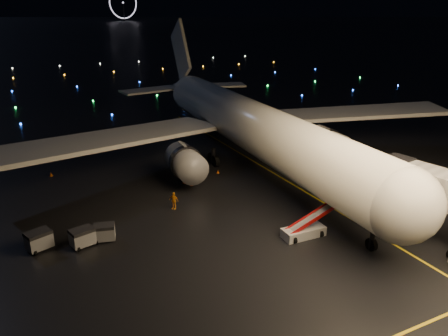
{
  "coord_description": "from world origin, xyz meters",
  "views": [
    {
      "loc": [
        -17.78,
        -25.84,
        20.56
      ],
      "look_at": [
        0.97,
        12.0,
        5.0
      ],
      "focal_mm": 35.0,
      "sensor_mm": 36.0,
      "label": 1
    }
  ],
  "objects_px": {
    "crew_c": "(174,200)",
    "airliner": "(239,94)",
    "baggage_cart_1": "(104,233)",
    "baggage_cart_0": "(82,238)",
    "baggage_cart_2": "(39,241)",
    "belt_loader": "(304,222)"
  },
  "relations": [
    {
      "from": "crew_c",
      "to": "baggage_cart_2",
      "type": "xyz_separation_m",
      "value": [
        -13.81,
        -2.64,
        -0.08
      ]
    },
    {
      "from": "baggage_cart_0",
      "to": "baggage_cart_2",
      "type": "height_order",
      "value": "baggage_cart_2"
    },
    {
      "from": "belt_loader",
      "to": "baggage_cart_1",
      "type": "distance_m",
      "value": 18.78
    },
    {
      "from": "airliner",
      "to": "baggage_cart_0",
      "type": "distance_m",
      "value": 30.78
    },
    {
      "from": "baggage_cart_1",
      "to": "airliner",
      "type": "bearing_deg",
      "value": 50.15
    },
    {
      "from": "airliner",
      "to": "baggage_cart_0",
      "type": "xyz_separation_m",
      "value": [
        -24.81,
        -16.15,
        -8.43
      ]
    },
    {
      "from": "airliner",
      "to": "baggage_cart_0",
      "type": "height_order",
      "value": "airliner"
    },
    {
      "from": "airliner",
      "to": "belt_loader",
      "type": "distance_m",
      "value": 25.54
    },
    {
      "from": "airliner",
      "to": "baggage_cart_0",
      "type": "relative_size",
      "value": 32.17
    },
    {
      "from": "crew_c",
      "to": "baggage_cart_2",
      "type": "distance_m",
      "value": 14.06
    },
    {
      "from": "belt_loader",
      "to": "baggage_cart_1",
      "type": "xyz_separation_m",
      "value": [
        -17.15,
        7.63,
        -0.66
      ]
    },
    {
      "from": "baggage_cart_0",
      "to": "baggage_cart_1",
      "type": "relative_size",
      "value": 1.06
    },
    {
      "from": "belt_loader",
      "to": "baggage_cart_1",
      "type": "relative_size",
      "value": 3.18
    },
    {
      "from": "baggage_cart_1",
      "to": "belt_loader",
      "type": "bearing_deg",
      "value": -8.93
    },
    {
      "from": "crew_c",
      "to": "baggage_cart_1",
      "type": "relative_size",
      "value": 1.02
    },
    {
      "from": "crew_c",
      "to": "baggage_cart_0",
      "type": "distance_m",
      "value": 10.88
    },
    {
      "from": "crew_c",
      "to": "baggage_cart_2",
      "type": "height_order",
      "value": "crew_c"
    },
    {
      "from": "crew_c",
      "to": "baggage_cart_0",
      "type": "bearing_deg",
      "value": -108.05
    },
    {
      "from": "crew_c",
      "to": "baggage_cart_2",
      "type": "bearing_deg",
      "value": -117.44
    },
    {
      "from": "belt_loader",
      "to": "baggage_cart_0",
      "type": "bearing_deg",
      "value": 160.73
    },
    {
      "from": "crew_c",
      "to": "airliner",
      "type": "bearing_deg",
      "value": 92.09
    },
    {
      "from": "baggage_cart_2",
      "to": "airliner",
      "type": "bearing_deg",
      "value": 7.52
    }
  ]
}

